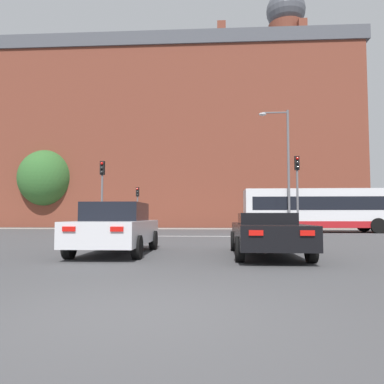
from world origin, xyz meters
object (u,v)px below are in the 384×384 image
at_px(car_roadster_right, 267,233).
at_px(traffic_light_near_right, 297,182).
at_px(street_lamp_junction, 284,159).
at_px(car_saloon_left, 116,228).
at_px(traffic_light_near_left, 102,186).
at_px(traffic_light_far_left, 137,201).
at_px(bus_crossing_lead, 321,209).
at_px(pedestrian_waiting, 87,218).

height_order(car_roadster_right, traffic_light_near_right, traffic_light_near_right).
relative_size(car_roadster_right, street_lamp_junction, 0.60).
bearing_deg(street_lamp_junction, traffic_light_near_right, -87.81).
bearing_deg(traffic_light_near_right, car_saloon_left, -126.48).
xyz_separation_m(car_roadster_right, traffic_light_near_left, (-8.08, 10.48, 2.26)).
height_order(car_saloon_left, car_roadster_right, car_saloon_left).
bearing_deg(car_roadster_right, traffic_light_near_left, 128.02).
relative_size(car_roadster_right, traffic_light_near_left, 1.13).
height_order(traffic_light_near_left, street_lamp_junction, street_lamp_junction).
bearing_deg(car_roadster_right, traffic_light_far_left, 111.48).
bearing_deg(traffic_light_near_right, car_roadster_right, -106.74).
relative_size(traffic_light_near_left, street_lamp_junction, 0.53).
distance_m(traffic_light_far_left, street_lamp_junction, 13.77).
relative_size(car_saloon_left, traffic_light_near_right, 1.01).
xyz_separation_m(traffic_light_near_left, traffic_light_far_left, (-0.20, 10.98, -0.43)).
bearing_deg(bus_crossing_lead, car_roadster_right, -20.76).
height_order(traffic_light_near_left, pedestrian_waiting, traffic_light_near_left).
bearing_deg(traffic_light_near_right, street_lamp_junction, 92.19).
bearing_deg(car_roadster_right, car_saloon_left, 176.43).
relative_size(bus_crossing_lead, traffic_light_near_left, 2.45).
xyz_separation_m(traffic_light_near_right, traffic_light_near_left, (-11.31, -0.28, -0.14)).
distance_m(traffic_light_near_left, street_lamp_junction, 11.92).
bearing_deg(car_saloon_left, car_roadster_right, -4.72).
bearing_deg(pedestrian_waiting, traffic_light_near_left, 134.81).
bearing_deg(bus_crossing_lead, traffic_light_far_left, -112.42).
distance_m(car_saloon_left, traffic_light_near_left, 10.99).
distance_m(traffic_light_near_left, traffic_light_far_left, 10.99).
relative_size(bus_crossing_lead, pedestrian_waiting, 6.50).
bearing_deg(street_lamp_junction, car_saloon_left, -118.85).
relative_size(traffic_light_far_left, street_lamp_junction, 0.44).
height_order(car_saloon_left, bus_crossing_lead, bus_crossing_lead).
distance_m(bus_crossing_lead, pedestrian_waiting, 19.79).
bearing_deg(traffic_light_near_left, street_lamp_junction, 17.92).
bearing_deg(pedestrian_waiting, car_roadster_right, 142.42).
height_order(traffic_light_far_left, street_lamp_junction, street_lamp_junction).
bearing_deg(traffic_light_near_right, traffic_light_far_left, 137.07).
relative_size(car_saloon_left, street_lamp_junction, 0.56).
xyz_separation_m(car_roadster_right, bus_crossing_lead, (5.92, 15.60, 0.95)).
distance_m(street_lamp_junction, pedestrian_waiting, 18.18).
distance_m(bus_crossing_lead, traffic_light_far_left, 15.37).
bearing_deg(pedestrian_waiting, car_saloon_left, 133.18).
relative_size(car_roadster_right, pedestrian_waiting, 3.01).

